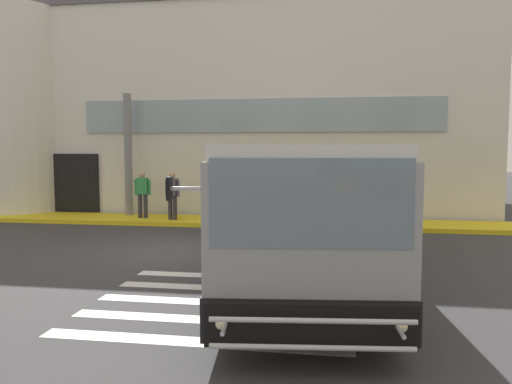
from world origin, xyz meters
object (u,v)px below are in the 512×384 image
(passenger_near_column, at_px, (143,192))
(passenger_by_doorway, at_px, (172,193))
(entry_support_column, at_px, (128,155))
(bus_main_foreground, at_px, (296,208))

(passenger_near_column, distance_m, passenger_by_doorway, 1.22)
(passenger_near_column, bearing_deg, entry_support_column, 139.27)
(entry_support_column, relative_size, passenger_by_doorway, 2.66)
(bus_main_foreground, relative_size, passenger_near_column, 6.80)
(entry_support_column, distance_m, bus_main_foreground, 9.70)
(entry_support_column, distance_m, passenger_near_column, 1.68)
(passenger_by_doorway, bearing_deg, bus_main_foreground, -51.03)
(entry_support_column, relative_size, passenger_near_column, 2.66)
(passenger_near_column, xyz_separation_m, passenger_by_doorway, (1.19, -0.28, 0.00))
(passenger_near_column, bearing_deg, bus_main_foreground, -46.01)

